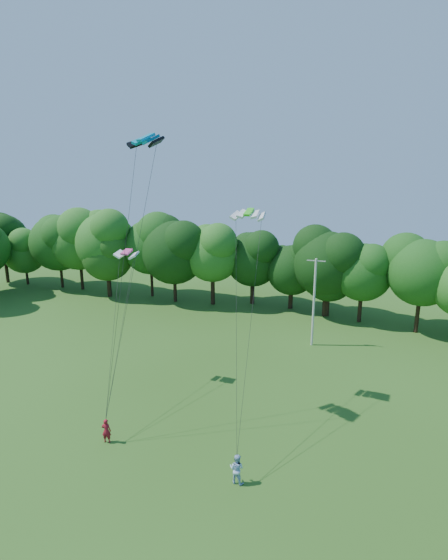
% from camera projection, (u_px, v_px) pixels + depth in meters
% --- Properties ---
extents(utility_pole, '(1.78, 0.22, 8.89)m').
position_uv_depth(utility_pole, '(314.00, 302.00, 42.86)').
color(utility_pole, beige).
rests_on(utility_pole, ground).
extents(kite_flyer_left, '(0.69, 0.54, 1.67)m').
position_uv_depth(kite_flyer_left, '(106.00, 431.00, 28.23)').
color(kite_flyer_left, maroon).
rests_on(kite_flyer_left, ground).
extents(kite_flyer_right, '(0.95, 0.79, 1.79)m').
position_uv_depth(kite_flyer_right, '(237.00, 469.00, 24.59)').
color(kite_flyer_right, '#A7C5E8').
rests_on(kite_flyer_right, ground).
extents(kite_teal, '(2.87, 2.14, 0.60)m').
position_uv_depth(kite_teal, '(146.00, 137.00, 27.58)').
color(kite_teal, '#057EA2').
rests_on(kite_teal, ground).
extents(kite_green, '(2.49, 1.22, 0.52)m').
position_uv_depth(kite_green, '(249.00, 212.00, 31.04)').
color(kite_green, '#36D11F').
rests_on(kite_green, ground).
extents(kite_pink, '(1.93, 0.94, 0.38)m').
position_uv_depth(kite_pink, '(127.00, 252.00, 34.32)').
color(kite_pink, '#E43F89').
rests_on(kite_pink, ground).
extents(tree_back_west, '(7.59, 7.59, 11.05)m').
position_uv_depth(tree_back_west, '(107.00, 247.00, 58.83)').
color(tree_back_west, '#392016').
rests_on(tree_back_west, ground).
extents(tree_back_center, '(8.62, 8.62, 12.54)m').
position_uv_depth(tree_back_center, '(328.00, 252.00, 50.67)').
color(tree_back_center, black).
rests_on(tree_back_center, ground).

